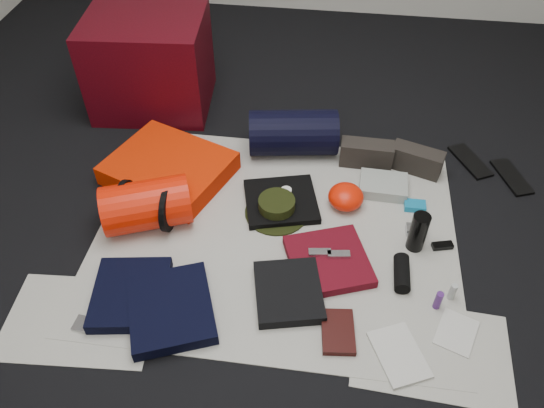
# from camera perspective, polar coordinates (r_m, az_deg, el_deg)

# --- Properties ---
(floor) EXTENTS (4.50, 4.50, 0.02)m
(floor) POSITION_cam_1_polar(r_m,az_deg,el_deg) (2.40, 0.45, -3.34)
(floor) COLOR black
(floor) RESTS_ON ground
(newspaper_mat) EXTENTS (1.60, 1.30, 0.01)m
(newspaper_mat) POSITION_cam_1_polar(r_m,az_deg,el_deg) (2.39, 0.45, -3.13)
(newspaper_mat) COLOR silver
(newspaper_mat) RESTS_ON floor
(newspaper_sheet_front_left) EXTENTS (0.61, 0.44, 0.00)m
(newspaper_sheet_front_left) POSITION_cam_1_polar(r_m,az_deg,el_deg) (2.25, -19.87, -11.57)
(newspaper_sheet_front_left) COLOR silver
(newspaper_sheet_front_left) RESTS_ON floor
(newspaper_sheet_front_right) EXTENTS (0.60, 0.43, 0.00)m
(newspaper_sheet_front_right) POSITION_cam_1_polar(r_m,az_deg,el_deg) (2.14, 16.73, -14.82)
(newspaper_sheet_front_right) COLOR silver
(newspaper_sheet_front_right) RESTS_ON floor
(red_cabinet) EXTENTS (0.67, 0.57, 0.52)m
(red_cabinet) POSITION_cam_1_polar(r_m,az_deg,el_deg) (3.10, -12.99, 14.59)
(red_cabinet) COLOR #44050D
(red_cabinet) RESTS_ON floor
(sleeping_pad) EXTENTS (0.68, 0.62, 0.10)m
(sleeping_pad) POSITION_cam_1_polar(r_m,az_deg,el_deg) (2.67, -11.02, 3.81)
(sleeping_pad) COLOR red
(sleeping_pad) RESTS_ON newspaper_mat
(stuff_sack) EXTENTS (0.44, 0.35, 0.22)m
(stuff_sack) POSITION_cam_1_polar(r_m,az_deg,el_deg) (2.42, -13.34, -0.11)
(stuff_sack) COLOR red
(stuff_sack) RESTS_ON newspaper_mat
(sack_strap_left) EXTENTS (0.02, 0.22, 0.22)m
(sack_strap_left) POSITION_cam_1_polar(r_m,az_deg,el_deg) (2.45, -15.52, 0.05)
(sack_strap_left) COLOR black
(sack_strap_left) RESTS_ON newspaper_mat
(sack_strap_right) EXTENTS (0.03, 0.22, 0.22)m
(sack_strap_right) POSITION_cam_1_polar(r_m,az_deg,el_deg) (2.39, -11.06, -0.42)
(sack_strap_right) COLOR black
(sack_strap_right) RESTS_ON newspaper_mat
(navy_duffel) EXTENTS (0.48, 0.30, 0.23)m
(navy_duffel) POSITION_cam_1_polar(r_m,az_deg,el_deg) (2.74, 2.29, 7.66)
(navy_duffel) COLOR black
(navy_duffel) RESTS_ON newspaper_mat
(boonie_brim) EXTENTS (0.38, 0.38, 0.01)m
(boonie_brim) POSITION_cam_1_polar(r_m,az_deg,el_deg) (2.47, 0.50, -0.86)
(boonie_brim) COLOR black
(boonie_brim) RESTS_ON newspaper_mat
(boonie_crown) EXTENTS (0.17, 0.17, 0.08)m
(boonie_crown) POSITION_cam_1_polar(r_m,az_deg,el_deg) (2.44, 0.51, -0.19)
(boonie_crown) COLOR black
(boonie_crown) RESTS_ON boonie_brim
(hiking_boot_left) EXTENTS (0.26, 0.10, 0.13)m
(hiking_boot_left) POSITION_cam_1_polar(r_m,az_deg,el_deg) (2.73, 10.11, 5.35)
(hiking_boot_left) COLOR #2B2621
(hiking_boot_left) RESTS_ON newspaper_mat
(hiking_boot_right) EXTENTS (0.27, 0.17, 0.13)m
(hiking_boot_right) POSITION_cam_1_polar(r_m,az_deg,el_deg) (2.75, 15.29, 4.58)
(hiking_boot_right) COLOR #2B2621
(hiking_boot_right) RESTS_ON newspaper_mat
(flip_flop_left) EXTENTS (0.21, 0.28, 0.01)m
(flip_flop_left) POSITION_cam_1_polar(r_m,az_deg,el_deg) (2.92, 20.53, 4.35)
(flip_flop_left) COLOR black
(flip_flop_left) RESTS_ON floor
(flip_flop_right) EXTENTS (0.18, 0.28, 0.01)m
(flip_flop_right) POSITION_cam_1_polar(r_m,az_deg,el_deg) (2.91, 24.36, 2.67)
(flip_flop_right) COLOR black
(flip_flop_right) RESTS_ON floor
(trousers_navy_a) EXTENTS (0.34, 0.38, 0.05)m
(trousers_navy_a) POSITION_cam_1_polar(r_m,az_deg,el_deg) (2.22, -14.94, -9.33)
(trousers_navy_a) COLOR black
(trousers_navy_a) RESTS_ON newspaper_mat
(trousers_navy_b) EXTENTS (0.43, 0.45, 0.06)m
(trousers_navy_b) POSITION_cam_1_polar(r_m,az_deg,el_deg) (2.14, -10.81, -11.03)
(trousers_navy_b) COLOR black
(trousers_navy_b) RESTS_ON newspaper_mat
(trousers_charcoal) EXTENTS (0.32, 0.35, 0.05)m
(trousers_charcoal) POSITION_cam_1_polar(r_m,az_deg,el_deg) (2.16, 1.78, -9.43)
(trousers_charcoal) COLOR black
(trousers_charcoal) RESTS_ON newspaper_mat
(black_tshirt) EXTENTS (0.40, 0.38, 0.03)m
(black_tshirt) POSITION_cam_1_polar(r_m,az_deg,el_deg) (2.50, 0.98, 0.29)
(black_tshirt) COLOR black
(black_tshirt) RESTS_ON newspaper_mat
(red_shirt) EXTENTS (0.42, 0.42, 0.04)m
(red_shirt) POSITION_cam_1_polar(r_m,az_deg,el_deg) (2.27, 6.09, -6.13)
(red_shirt) COLOR #590915
(red_shirt) RESTS_ON newspaper_mat
(orange_stuff_sack) EXTENTS (0.20, 0.20, 0.11)m
(orange_stuff_sack) POSITION_cam_1_polar(r_m,az_deg,el_deg) (2.49, 7.94, 0.78)
(orange_stuff_sack) COLOR red
(orange_stuff_sack) RESTS_ON newspaper_mat
(first_aid_pouch) EXTENTS (0.23, 0.18, 0.06)m
(first_aid_pouch) POSITION_cam_1_polar(r_m,az_deg,el_deg) (2.62, 11.88, 1.94)
(first_aid_pouch) COLOR #939A92
(first_aid_pouch) RESTS_ON newspaper_mat
(water_bottle) EXTENTS (0.10, 0.10, 0.19)m
(water_bottle) POSITION_cam_1_polar(r_m,az_deg,el_deg) (2.35, 15.45, -2.91)
(water_bottle) COLOR black
(water_bottle) RESTS_ON newspaper_mat
(speaker) EXTENTS (0.07, 0.17, 0.07)m
(speaker) POSITION_cam_1_polar(r_m,az_deg,el_deg) (2.27, 13.79, -7.24)
(speaker) COLOR black
(speaker) RESTS_ON newspaper_mat
(compact_camera) EXTENTS (0.09, 0.06, 0.04)m
(compact_camera) POSITION_cam_1_polar(r_m,az_deg,el_deg) (2.46, 15.25, -2.71)
(compact_camera) COLOR #B8B8BD
(compact_camera) RESTS_ON newspaper_mat
(cyan_case) EXTENTS (0.10, 0.06, 0.03)m
(cyan_case) POSITION_cam_1_polar(r_m,az_deg,el_deg) (2.57, 15.11, -0.19)
(cyan_case) COLOR #1176A5
(cyan_case) RESTS_ON newspaper_mat
(toiletry_purple) EXTENTS (0.04, 0.04, 0.09)m
(toiletry_purple) POSITION_cam_1_polar(r_m,az_deg,el_deg) (2.21, 17.44, -9.86)
(toiletry_purple) COLOR #4C226D
(toiletry_purple) RESTS_ON newspaper_mat
(toiletry_clear) EXTENTS (0.04, 0.04, 0.08)m
(toiletry_clear) POSITION_cam_1_polar(r_m,az_deg,el_deg) (2.26, 18.85, -8.90)
(toiletry_clear) COLOR #ADB1AC
(toiletry_clear) RESTS_ON newspaper_mat
(paperback_book) EXTENTS (0.14, 0.20, 0.03)m
(paperback_book) POSITION_cam_1_polar(r_m,az_deg,el_deg) (2.09, 7.11, -13.47)
(paperback_book) COLOR black
(paperback_book) RESTS_ON newspaper_mat
(map_booklet) EXTENTS (0.24, 0.28, 0.01)m
(map_booklet) POSITION_cam_1_polar(r_m,az_deg,el_deg) (2.09, 13.50, -15.46)
(map_booklet) COLOR beige
(map_booklet) RESTS_ON newspaper_mat
(map_printout) EXTENTS (0.19, 0.21, 0.01)m
(map_printout) POSITION_cam_1_polar(r_m,az_deg,el_deg) (2.20, 19.22, -12.91)
(map_printout) COLOR beige
(map_printout) RESTS_ON newspaper_mat
(sunglasses) EXTENTS (0.10, 0.06, 0.02)m
(sunglasses) POSITION_cam_1_polar(r_m,az_deg,el_deg) (2.44, 17.86, -4.29)
(sunglasses) COLOR black
(sunglasses) RESTS_ON newspaper_mat
(key_cluster) EXTENTS (0.07, 0.07, 0.01)m
(key_cluster) POSITION_cam_1_polar(r_m,az_deg,el_deg) (2.22, -19.66, -12.05)
(key_cluster) COLOR #B8B8BD
(key_cluster) RESTS_ON newspaper_mat
(tape_roll) EXTENTS (0.05, 0.05, 0.04)m
(tape_roll) POSITION_cam_1_polar(r_m,az_deg,el_deg) (2.50, 1.53, 1.28)
(tape_roll) COLOR white
(tape_roll) RESTS_ON black_tshirt
(energy_bar_a) EXTENTS (0.10, 0.05, 0.01)m
(energy_bar_a) POSITION_cam_1_polar(r_m,az_deg,el_deg) (2.26, 5.16, -5.19)
(energy_bar_a) COLOR #B8B8BD
(energy_bar_a) RESTS_ON red_shirt
(energy_bar_b) EXTENTS (0.10, 0.05, 0.01)m
(energy_bar_b) POSITION_cam_1_polar(r_m,az_deg,el_deg) (2.26, 7.19, -5.38)
(energy_bar_b) COLOR #B8B8BD
(energy_bar_b) RESTS_ON red_shirt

